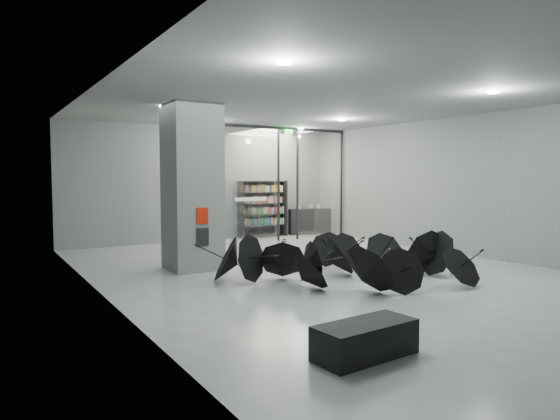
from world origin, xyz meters
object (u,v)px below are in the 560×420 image
umbrella_cluster (347,266)px  column (192,187)px  bench (365,340)px  shop_counter (308,221)px  bookshelf (263,209)px

umbrella_cluster → column: bearing=128.4°
bench → shop_counter: shop_counter is taller
bookshelf → umbrella_cluster: bookshelf is taller
bookshelf → shop_counter: bookshelf is taller
bench → bookshelf: 12.64m
bookshelf → umbrella_cluster: (-2.30, -7.75, -0.74)m
column → bench: (-0.42, -6.79, -1.78)m
bookshelf → umbrella_cluster: 8.12m
shop_counter → umbrella_cluster: (-4.39, -7.78, -0.19)m
shop_counter → umbrella_cluster: bearing=-106.0°
shop_counter → umbrella_cluster: shop_counter is taller
bookshelf → shop_counter: bearing=-7.9°
column → bookshelf: size_ratio=1.90×
bench → umbrella_cluster: (2.80, 3.78, 0.09)m
column → shop_counter: size_ratio=2.40×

